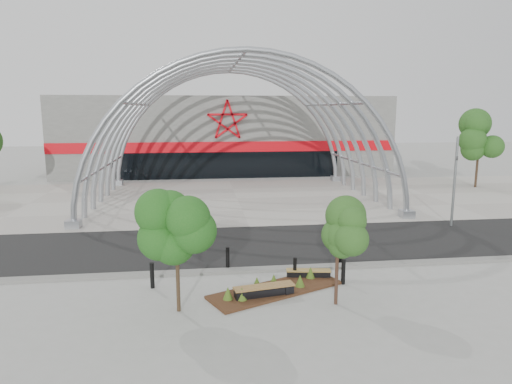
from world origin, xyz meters
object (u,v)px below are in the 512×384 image
Objects in this scene: bollard_2 at (295,268)px; bench_0 at (264,292)px; street_tree_0 at (176,227)px; bench_1 at (308,274)px; street_tree_1 at (338,233)px; signal_pole at (455,180)px.

bench_0 is at bearing -131.10° from bollard_2.
street_tree_0 reaches higher than bollard_2.
street_tree_0 is 4.10m from bench_0.
bench_1 is (5.04, 2.37, -2.73)m from street_tree_0.
street_tree_1 is 3.48m from bench_1.
street_tree_1 reaches higher than bench_0.
street_tree_1 is 1.98× the size of bench_1.
bench_0 is at bearing -144.31° from signal_pole.
signal_pole is 12.78m from bench_1.
street_tree_0 is 5.67m from bollard_2.
bollard_2 is at bearing 175.04° from bench_1.
street_tree_0 reaches higher than bench_1.
bench_0 is 2.27m from bollard_2.
street_tree_0 is 2.24× the size of bench_1.
street_tree_1 is at bearing -1.34° from street_tree_0.
signal_pole reaches higher than street_tree_0.
signal_pole is 5.92× the size of bollard_2.
bench_1 is at bearing 98.41° from street_tree_1.
street_tree_1 is at bearing -81.59° from bench_1.
bench_1 is 0.61m from bollard_2.
street_tree_0 is 1.13× the size of street_tree_1.
street_tree_0 is at bearing -166.57° from bench_0.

